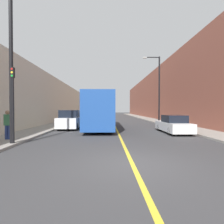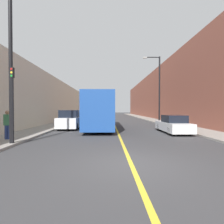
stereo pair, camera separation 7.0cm
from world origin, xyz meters
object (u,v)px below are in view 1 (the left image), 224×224
object	(u,v)px
parked_suv_left	(70,120)
traffic_light	(13,102)
street_lamp_right	(158,86)
car_right_near	(173,125)
pedestrian	(8,124)
street_lamp_left	(14,59)
bus	(100,111)

from	to	relation	value
parked_suv_left	traffic_light	bearing A→B (deg)	-99.39
parked_suv_left	street_lamp_right	size ratio (longest dim) A/B	0.50
parked_suv_left	car_right_near	xyz separation A→B (m)	(9.24, -3.32, -0.20)
parked_suv_left	pedestrian	distance (m)	7.28
traffic_light	pedestrian	xyz separation A→B (m)	(-1.02, 1.29, -1.31)
car_right_near	traffic_light	xyz separation A→B (m)	(-10.59, -4.85, 1.69)
car_right_near	traffic_light	size ratio (longest dim) A/B	1.10
street_lamp_left	pedestrian	distance (m)	4.01
street_lamp_right	traffic_light	world-z (taller)	street_lamp_right
parked_suv_left	traffic_light	world-z (taller)	traffic_light
bus	traffic_light	world-z (taller)	traffic_light
bus	street_lamp_left	world-z (taller)	street_lamp_left
parked_suv_left	pedestrian	bearing A→B (deg)	-109.00
street_lamp_right	pedestrian	bearing A→B (deg)	-135.94
parked_suv_left	street_lamp_left	world-z (taller)	street_lamp_left
street_lamp_left	traffic_light	world-z (taller)	street_lamp_left
car_right_near	street_lamp_left	world-z (taller)	street_lamp_left
street_lamp_right	pedestrian	xyz separation A→B (m)	(-12.94, -12.52, -4.05)
bus	parked_suv_left	xyz separation A→B (m)	(-3.03, -0.02, -0.96)
car_right_near	street_lamp_right	bearing A→B (deg)	81.59
car_right_near	street_lamp_right	distance (m)	10.08
car_right_near	street_lamp_right	xyz separation A→B (m)	(1.33, 8.96, 4.43)
bus	car_right_near	distance (m)	7.15
parked_suv_left	bus	bearing A→B (deg)	0.30
traffic_light	pedestrian	size ratio (longest dim) A/B	2.31
street_lamp_right	pedestrian	world-z (taller)	street_lamp_right
street_lamp_right	pedestrian	distance (m)	18.45
bus	traffic_light	xyz separation A→B (m)	(-4.38, -8.19, 0.54)
street_lamp_left	street_lamp_right	xyz separation A→B (m)	(11.84, 13.78, 0.39)
pedestrian	car_right_near	bearing A→B (deg)	17.04
traffic_light	parked_suv_left	bearing A→B (deg)	80.61
bus	street_lamp_left	bearing A→B (deg)	-117.85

